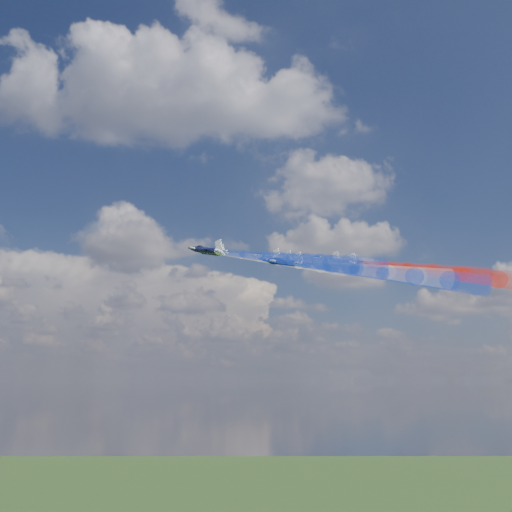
{
  "coord_description": "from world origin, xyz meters",
  "views": [
    {
      "loc": [
        -12.79,
        -121.03,
        128.38
      ],
      "look_at": [
        -11.68,
        14.35,
        158.18
      ],
      "focal_mm": 40.0,
      "sensor_mm": 36.0,
      "label": 1
    }
  ],
  "objects": [
    {
      "name": "jet_lead",
      "position": [
        -23.37,
        25.69,
        161.55
      ],
      "size": [
        15.1,
        15.17,
        6.56
      ],
      "primitive_type": null,
      "rotation": [
        0.23,
        -0.1,
        0.78
      ],
      "color": "black"
    },
    {
      "name": "trail_lead",
      "position": [
        -6.4,
        9.31,
        156.13
      ],
      "size": [
        29.81,
        29.38,
        12.69
      ],
      "primitive_type": null,
      "rotation": [
        0.23,
        -0.1,
        0.78
      ],
      "color": "white"
    },
    {
      "name": "jet_inner_left",
      "position": [
        -23.17,
        12.28,
        158.92
      ],
      "size": [
        15.1,
        15.17,
        6.56
      ],
      "primitive_type": null,
      "rotation": [
        0.23,
        -0.1,
        0.78
      ],
      "color": "black"
    },
    {
      "name": "trail_inner_left",
      "position": [
        -6.2,
        -4.1,
        153.5
      ],
      "size": [
        29.81,
        29.38,
        12.69
      ],
      "primitive_type": null,
      "rotation": [
        0.23,
        -0.1,
        0.78
      ],
      "color": "#1739C8"
    },
    {
      "name": "jet_inner_right",
      "position": [
        -9.13,
        25.1,
        160.37
      ],
      "size": [
        15.1,
        15.17,
        6.56
      ],
      "primitive_type": null,
      "rotation": [
        0.23,
        -0.1,
        0.78
      ],
      "color": "black"
    },
    {
      "name": "trail_inner_right",
      "position": [
        7.84,
        8.72,
        154.95
      ],
      "size": [
        29.81,
        29.38,
        12.69
      ],
      "primitive_type": null,
      "rotation": [
        0.23,
        -0.1,
        0.78
      ],
      "color": "red"
    },
    {
      "name": "jet_outer_left",
      "position": [
        -22.4,
        -3.71,
        155.47
      ],
      "size": [
        15.1,
        15.17,
        6.56
      ],
      "primitive_type": null,
      "rotation": [
        0.23,
        -0.1,
        0.78
      ],
      "color": "black"
    },
    {
      "name": "trail_outer_left",
      "position": [
        -5.42,
        -20.08,
        150.05
      ],
      "size": [
        29.81,
        29.38,
        12.69
      ],
      "primitive_type": null,
      "rotation": [
        0.23,
        -0.1,
        0.78
      ],
      "color": "#1739C8"
    },
    {
      "name": "jet_center_third",
      "position": [
        -7.18,
        9.41,
        156.14
      ],
      "size": [
        15.1,
        15.17,
        6.56
      ],
      "primitive_type": null,
      "rotation": [
        0.23,
        -0.1,
        0.78
      ],
      "color": "black"
    },
    {
      "name": "trail_center_third",
      "position": [
        9.79,
        -6.97,
        150.72
      ],
      "size": [
        29.81,
        29.38,
        12.69
      ],
      "primitive_type": null,
      "rotation": [
        0.23,
        -0.1,
        0.78
      ],
      "color": "white"
    },
    {
      "name": "jet_outer_right",
      "position": [
        6.0,
        23.85,
        159.37
      ],
      "size": [
        15.1,
        15.17,
        6.56
      ],
      "primitive_type": null,
      "rotation": [
        0.23,
        -0.1,
        0.78
      ],
      "color": "black"
    },
    {
      "name": "trail_outer_right",
      "position": [
        22.97,
        7.48,
        153.95
      ],
      "size": [
        29.81,
        29.38,
        12.69
      ],
      "primitive_type": null,
      "rotation": [
        0.23,
        -0.1,
        0.78
      ],
      "color": "red"
    },
    {
      "name": "jet_rear_left",
      "position": [
        -5.98,
        -3.7,
        152.84
      ],
      "size": [
        15.1,
        15.17,
        6.56
      ],
      "primitive_type": null,
      "rotation": [
        0.23,
        -0.1,
        0.78
      ],
      "color": "black"
    },
    {
      "name": "trail_rear_left",
      "position": [
        10.99,
        -20.07,
        147.41
      ],
      "size": [
        29.81,
        29.38,
        12.69
      ],
      "primitive_type": null,
      "rotation": [
        0.23,
        -0.1,
        0.78
      ],
      "color": "#1739C8"
    },
    {
      "name": "jet_rear_right",
      "position": [
        7.3,
        8.0,
        155.31
      ],
      "size": [
        15.1,
        15.17,
        6.56
      ],
      "primitive_type": null,
      "rotation": [
        0.23,
        -0.1,
        0.78
      ],
      "color": "black"
    },
    {
      "name": "trail_rear_right",
      "position": [
        24.27,
        -8.38,
        149.89
      ],
      "size": [
        29.81,
        29.38,
        12.69
      ],
      "primitive_type": null,
      "rotation": [
        0.23,
        -0.1,
        0.78
      ],
      "color": "red"
    }
  ]
}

